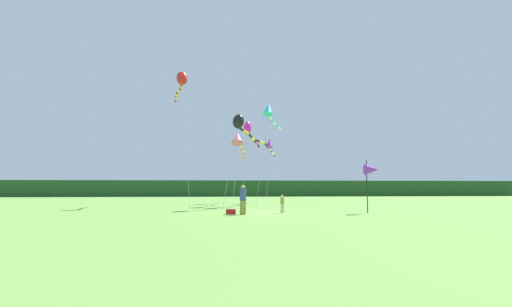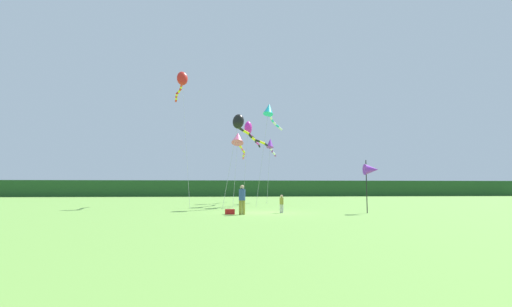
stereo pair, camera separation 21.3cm
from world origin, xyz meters
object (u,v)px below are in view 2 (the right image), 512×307
Objects in this scene: kite_purple at (271,145)px; kite_red at (182,81)px; person_child at (282,203)px; kite_black at (241,125)px; kite_magenta at (249,130)px; person_adult at (242,198)px; kite_cyan at (270,111)px; kite_rainbow at (238,140)px; banner_flag_pole at (371,170)px; cooler_box at (230,212)px.

kite_purple is 11.18m from kite_red.
person_child is 0.17× the size of kite_purple.
kite_black is 0.84× the size of kite_magenta.
kite_purple is 0.91× the size of kite_black.
kite_cyan is at bearing 74.46° from person_adult.
kite_magenta is (-1.43, 6.21, -0.81)m from kite_cyan.
kite_magenta is at bearing 77.25° from kite_rainbow.
kite_purple is 9.70m from kite_black.
kite_black reaches higher than banner_flag_pole.
person_adult is at bearing -105.54° from kite_cyan.
kite_cyan is at bearing 115.30° from banner_flag_pole.
banner_flag_pole is at bearing 1.82° from cooler_box.
kite_rainbow is at bearing -102.75° from kite_magenta.
kite_purple reaches higher than banner_flag_pole.
kite_rainbow is at bearing 103.02° from person_child.
banner_flag_pole is 18.88m from kite_magenta.
person_child is 11.47m from kite_rainbow.
cooler_box is 17.37m from kite_purple.
kite_red is at bearing 110.57° from cooler_box.
kite_black is at bearing -89.68° from kite_rainbow.
kite_purple reaches higher than person_adult.
kite_red reaches higher than kite_purple.
kite_magenta reaches higher than person_child.
kite_cyan is at bearing 86.67° from person_child.
kite_purple is (3.60, 4.89, 0.12)m from kite_rainbow.
kite_rainbow is at bearing 127.17° from banner_flag_pole.
banner_flag_pole reaches higher than person_adult.
kite_cyan is at bearing -77.07° from kite_magenta.
banner_flag_pole is 13.30m from kite_cyan.
kite_rainbow is (0.27, 11.11, 4.95)m from person_adult.
kite_black reaches higher than kite_purple.
cooler_box is 16.41m from kite_red.
cooler_box is 19.04m from kite_magenta.
kite_magenta is (1.46, 6.45, 1.91)m from kite_rainbow.
kite_red is 1.29× the size of kite_cyan.
kite_magenta is at bearing 111.00° from banner_flag_pole.
kite_black is (0.29, 6.99, 5.62)m from person_adult.
kite_purple is at bearing -36.11° from kite_magenta.
banner_flag_pole is 0.38× the size of kite_magenta.
kite_purple is (-4.37, 15.40, 3.34)m from banner_flag_pole.
kite_purple is (4.58, 15.69, 5.89)m from cooler_box.
kite_rainbow is 0.77× the size of kite_cyan.
cooler_box is 0.08× the size of kite_black.
person_adult is 8.98m from kite_black.
kite_cyan is at bearing -1.46° from kite_red.
kite_magenta is (1.44, 10.56, 1.24)m from kite_black.
kite_magenta is at bearing 102.93° from kite_cyan.
kite_rainbow is 1.07× the size of kite_purple.
kite_magenta is at bearing 84.37° from person_adult.
person_child is 1.96× the size of cooler_box.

